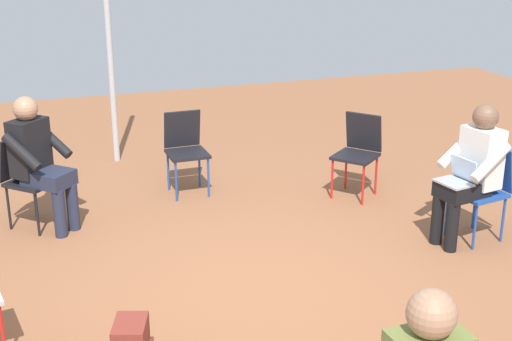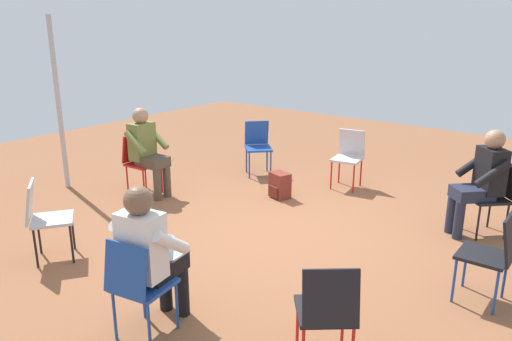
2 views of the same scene
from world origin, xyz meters
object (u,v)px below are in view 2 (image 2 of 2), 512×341
Objects in this scene: chair_northeast at (327,309)px; chair_southeast at (44,215)px; chair_southwest at (258,144)px; person_with_laptop at (150,250)px; chair_west at (349,154)px; chair_south at (140,159)px; chair_northwest at (493,193)px; person_in_olive at (147,147)px; backpack_near_laptop_user at (280,187)px; person_in_black at (482,177)px; chair_east at (137,282)px; chair_north at (493,251)px.

chair_northeast is 1.00× the size of chair_southeast.
person_with_laptop reaches higher than chair_southwest.
chair_south is at bearing 34.08° from chair_west.
chair_northwest is 1.00× the size of chair_northeast.
chair_northwest is 0.69× the size of person_in_olive.
person_in_olive is (-1.72, -3.86, 0.20)m from chair_northeast.
chair_south reaches higher than backpack_near_laptop_user.
chair_west is at bearing 106.59° from chair_southeast.
person_with_laptop is at bearing 111.63° from person_in_black.
backpack_near_laptop_user is (-1.04, 1.53, -0.54)m from person_in_olive.
person_with_laptop is at bearing 90.00° from chair_east.
chair_northwest is at bearing 12.49° from chair_north.
chair_northeast is at bearing 63.93° from person_in_olive.
person_in_black is (-3.38, 3.33, 0.20)m from chair_southeast.
chair_southwest is 1.00× the size of chair_south.
chair_southeast is 2.11m from person_in_olive.
person_with_laptop is at bearing 87.45° from chair_west.
chair_northeast is 3.16m from chair_southeast.
person_in_olive reaches higher than chair_southeast.
person_in_black is at bearing 57.98° from chair_east.
chair_south is 0.26m from person_in_olive.
chair_northeast is 1.00× the size of chair_north.
chair_northwest is 1.00× the size of chair_southeast.
chair_northeast is 3.62m from backpack_near_laptop_user.
person_in_black is at bearing 152.96° from chair_west.
person_in_olive reaches higher than chair_south.
backpack_near_laptop_user is (1.02, -0.52, -0.34)m from chair_west.
chair_northwest is 4.13m from chair_east.
chair_north is 4.27m from chair_southeast.
chair_east is 1.00× the size of chair_south.
person_with_laptop is 1.00× the size of person_in_olive.
chair_east is at bearing 46.07° from person_in_olive.
chair_north is 4.54m from person_in_olive.
person_with_laptop is (3.63, -1.65, 0.20)m from chair_northwest.
chair_northwest and chair_southwest have the same top height.
chair_east is 1.00× the size of chair_north.
chair_northeast reaches higher than backpack_near_laptop_user.
person_in_black is (-3.68, 1.51, 0.20)m from chair_east.
chair_southwest is 1.00× the size of chair_southeast.
chair_west is at bearing 48.78° from chair_north.
person_in_black reaches higher than chair_north.
chair_north is 1.57m from person_in_black.
person_in_olive is 1.00× the size of person_in_black.
chair_northwest is 1.00× the size of chair_west.
chair_northwest and chair_southeast have the same top height.
chair_south is at bearing -90.00° from person_in_olive.
chair_northeast is 1.00× the size of chair_southwest.
backpack_near_laptop_user is (0.71, 0.94, -0.34)m from chair_southwest.
chair_north reaches higher than backpack_near_laptop_user.
backpack_near_laptop_user is (-2.76, -2.33, -0.34)m from chair_northeast.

